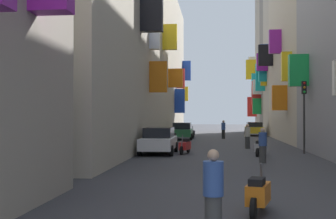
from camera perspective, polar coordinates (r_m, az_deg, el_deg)
ground_plane at (r=34.00m, az=6.96°, el=-4.48°), size 140.00×140.00×0.00m
building_left_mid_c at (r=53.20m, az=-2.10°, el=5.45°), size 7.39×23.06×15.83m
building_right_mid_a at (r=41.68m, az=18.03°, el=10.67°), size 7.39×16.16×20.88m
building_right_mid_b at (r=52.13m, az=15.48°, el=8.29°), size 7.17×5.50×20.73m
building_right_mid_c at (r=56.95m, az=14.66°, el=8.11°), size 7.10×4.19×21.91m
building_right_far at (r=61.94m, az=13.92°, el=6.71°), size 7.36×6.19×20.41m
parked_car_green at (r=41.67m, az=1.79°, el=-2.68°), size 1.98×4.11×1.53m
parked_car_white at (r=26.44m, az=-1.18°, el=-3.87°), size 1.97×4.42×1.53m
parked_car_yellow at (r=49.69m, az=10.80°, el=-2.37°), size 1.89×4.20×1.45m
scooter_silver at (r=25.58m, az=11.59°, el=-4.71°), size 0.79×1.78×1.13m
scooter_red at (r=26.51m, az=2.15°, el=-4.58°), size 0.67×1.96×1.13m
scooter_green at (r=34.43m, az=0.54°, el=-3.66°), size 0.64×1.77×1.13m
scooter_white at (r=49.02m, az=2.16°, el=-2.75°), size 0.72×1.72×1.13m
scooter_black at (r=45.45m, az=2.96°, el=-2.92°), size 0.76×1.77×1.13m
scooter_orange at (r=10.83m, az=11.28°, el=-10.36°), size 0.68×1.76×1.13m
pedestrian_crossing at (r=8.49m, az=5.72°, el=-10.61°), size 0.53×0.53×1.66m
pedestrian_near_left at (r=21.89m, az=11.83°, el=-4.45°), size 0.53×0.53×1.66m
pedestrian_near_right at (r=42.78m, az=6.99°, el=-2.52°), size 0.49×0.49×1.74m
pedestrian_mid_street at (r=30.74m, az=9.97°, el=-3.35°), size 0.53×0.53×1.65m
traffic_light_near_corner at (r=27.55m, az=16.75°, el=0.64°), size 0.26×0.34×4.23m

